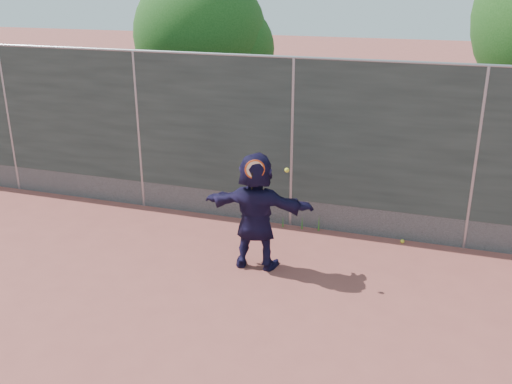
% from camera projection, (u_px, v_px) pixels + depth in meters
% --- Properties ---
extents(ground, '(80.00, 80.00, 0.00)m').
position_uv_depth(ground, '(218.00, 329.00, 7.30)').
color(ground, '#9E4C42').
rests_on(ground, ground).
extents(player, '(1.74, 0.65, 1.84)m').
position_uv_depth(player, '(256.00, 211.00, 8.61)').
color(player, '#171232').
rests_on(player, ground).
extents(ball_ground, '(0.07, 0.07, 0.07)m').
position_uv_depth(ball_ground, '(402.00, 241.00, 9.67)').
color(ball_ground, yellow).
rests_on(ball_ground, ground).
extents(fence, '(20.00, 0.06, 3.03)m').
position_uv_depth(fence, '(292.00, 141.00, 9.86)').
color(fence, '#38423D').
rests_on(fence, ground).
extents(swing_action, '(0.62, 0.20, 0.51)m').
position_uv_depth(swing_action, '(258.00, 171.00, 8.16)').
color(swing_action, '#C84212').
rests_on(swing_action, ground).
extents(tree_left, '(3.15, 3.00, 4.53)m').
position_uv_depth(tree_left, '(208.00, 39.00, 12.94)').
color(tree_left, '#382314').
rests_on(tree_left, ground).
extents(weed_clump, '(0.68, 0.07, 0.30)m').
position_uv_depth(weed_clump, '(305.00, 222.00, 10.17)').
color(weed_clump, '#387226').
rests_on(weed_clump, ground).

